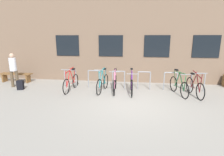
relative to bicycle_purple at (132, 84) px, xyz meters
The scene contains 12 objects.
ground_plane 1.33m from the bicycle_purple, 89.65° to the right, with size 42.00×42.00×0.00m, color #9E998E.
storefront_building 6.31m from the bicycle_purple, 89.92° to the left, with size 28.00×7.44×6.54m.
bike_rack 0.64m from the bicycle_purple, 93.21° to the left, with size 6.62×0.05×0.86m.
bicycle_purple is the anchor object (origin of this frame).
bicycle_maroon 2.64m from the bicycle_purple, ahead, with size 0.44×1.67×1.09m.
bicycle_red 2.78m from the bicycle_purple, behind, with size 0.44×1.76×1.09m.
bicycle_teal 1.31m from the bicycle_purple, behind, with size 0.44×1.73×1.10m.
bicycle_pink 0.76m from the bicycle_purple, behind, with size 0.44×1.77×1.04m.
bicycle_green 2.01m from the bicycle_purple, ahead, with size 0.55×1.68×1.07m.
wooden_bench 6.40m from the bicycle_purple, behind, with size 1.76×0.40×0.49m.
person_by_bench 5.79m from the bicycle_purple, behind, with size 0.34×0.32×1.66m.
backpack 5.20m from the bicycle_purple, behind, with size 0.28×0.20×0.44m, color black.
Camera 1 is at (0.14, -6.33, 2.44)m, focal length 28.54 mm.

